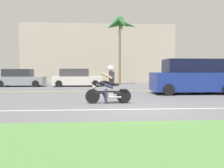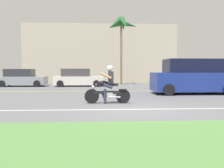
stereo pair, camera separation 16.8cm
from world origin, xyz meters
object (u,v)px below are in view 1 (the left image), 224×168
object	(u,v)px
motorcyclist	(109,87)
suv_nearby	(192,77)
parked_car_1	(77,78)
parked_car_0	(20,78)
palm_tree_0	(120,27)

from	to	relation	value
motorcyclist	suv_nearby	size ratio (longest dim) A/B	0.39
motorcyclist	parked_car_1	xyz separation A→B (m)	(-2.11, 11.32, 0.04)
parked_car_0	parked_car_1	xyz separation A→B (m)	(4.88, -0.20, 0.01)
motorcyclist	palm_tree_0	xyz separation A→B (m)	(1.94, 13.90, 4.97)
suv_nearby	parked_car_0	xyz separation A→B (m)	(-12.22, 7.58, -0.29)
palm_tree_0	parked_car_0	bearing A→B (deg)	-165.06
motorcyclist	palm_tree_0	bearing A→B (deg)	82.05
suv_nearby	parked_car_0	size ratio (longest dim) A/B	1.21
parked_car_1	palm_tree_0	xyz separation A→B (m)	(4.05, 2.58, 4.94)
parked_car_0	parked_car_1	world-z (taller)	parked_car_1
parked_car_0	palm_tree_0	world-z (taller)	palm_tree_0
motorcyclist	parked_car_0	bearing A→B (deg)	121.27
suv_nearby	palm_tree_0	world-z (taller)	palm_tree_0
suv_nearby	palm_tree_0	distance (m)	11.49
parked_car_1	suv_nearby	bearing A→B (deg)	-45.19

